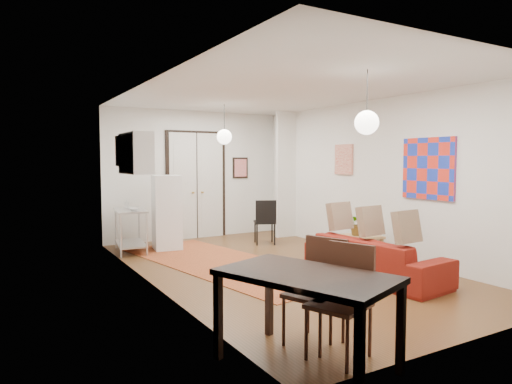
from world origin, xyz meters
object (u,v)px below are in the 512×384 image
dining_chair_near (308,282)px  black_side_chair (263,217)px  dining_chair_far (331,291)px  fridge (167,212)px  dining_table (306,283)px  sofa (375,258)px  coffee_table (353,239)px  kitchen_counter (130,225)px

dining_chair_near → black_side_chair: size_ratio=1.07×
dining_chair_near → dining_chair_far: size_ratio=1.00×
fridge → dining_chair_far: 5.53m
dining_table → sofa: bearing=34.9°
sofa → dining_chair_far: bearing=121.5°
sofa → fridge: (-1.91, 3.79, 0.42)m
dining_table → dining_chair_far: 0.39m
coffee_table → dining_chair_far: 4.13m
kitchen_counter → black_side_chair: 2.75m
coffee_table → dining_chair_near: (-2.91, -2.56, 0.21)m
sofa → black_side_chair: bearing=-7.6°
dining_chair_near → sofa: bearing=100.9°
black_side_chair → dining_table: bearing=86.2°
kitchen_counter → dining_chair_near: bearing=-78.2°
sofa → dining_table: dining_table is taller
dining_table → dining_chair_near: dining_chair_near is taller
kitchen_counter → dining_chair_far: bearing=-78.4°
coffee_table → black_side_chair: (-0.56, 2.23, 0.18)m
kitchen_counter → dining_chair_far: (0.35, -5.63, 0.07)m
sofa → dining_chair_near: size_ratio=2.15×
black_side_chair → dining_chair_near: bearing=87.3°
fridge → dining_table: 5.66m
sofa → black_side_chair: 3.44m
coffee_table → fridge: bearing=134.7°
sofa → fridge: fridge is taller
dining_chair_far → dining_chair_near: bearing=159.7°
sofa → dining_table: size_ratio=1.29×
sofa → black_side_chair: black_side_chair is taller
dining_chair_near → dining_chair_far: bearing=-20.3°
sofa → black_side_chair: (0.10, 3.43, 0.24)m
coffee_table → dining_chair_far: (-2.91, -2.92, 0.21)m
kitchen_counter → dining_chair_near: dining_chair_near is taller
kitchen_counter → sofa: bearing=-48.2°
coffee_table → dining_chair_far: bearing=-134.9°
dining_chair_near → dining_chair_far: same height
dining_chair_near → coffee_table: bearing=111.0°
kitchen_counter → dining_table: size_ratio=0.68×
dining_chair_far → fridge: bearing=156.1°
kitchen_counter → dining_table: (-0.00, -5.72, 0.21)m
fridge → dining_table: fridge is taller
dining_table → black_side_chair: 5.91m
sofa → kitchen_counter: 4.70m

